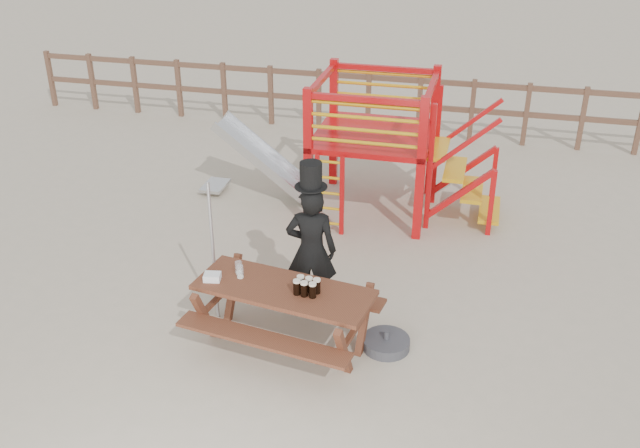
% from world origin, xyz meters
% --- Properties ---
extents(ground, '(60.00, 60.00, 0.00)m').
position_xyz_m(ground, '(0.00, 0.00, 0.00)').
color(ground, '#B4A48C').
rests_on(ground, ground).
extents(back_fence, '(15.09, 0.09, 1.20)m').
position_xyz_m(back_fence, '(0.00, 7.00, 0.74)').
color(back_fence, brown).
rests_on(back_fence, ground).
extents(playground_fort, '(4.71, 1.84, 2.10)m').
position_xyz_m(playground_fort, '(0.12, 3.58, 1.07)').
color(playground_fort, '#BD0C0E').
rests_on(playground_fort, ground).
extents(picnic_table, '(2.12, 1.62, 0.75)m').
position_xyz_m(picnic_table, '(-0.12, -0.09, 0.47)').
color(picnic_table, brown).
rests_on(picnic_table, ground).
extents(man_with_hat, '(0.64, 0.47, 1.92)m').
position_xyz_m(man_with_hat, '(0.00, 0.66, 0.86)').
color(man_with_hat, black).
rests_on(man_with_hat, ground).
extents(metal_pole, '(0.04, 0.04, 1.76)m').
position_xyz_m(metal_pole, '(-1.05, 0.25, 0.88)').
color(metal_pole, '#B2B2B7').
rests_on(metal_pole, ground).
extents(parasol_base, '(0.53, 0.53, 0.22)m').
position_xyz_m(parasol_base, '(1.00, 0.13, 0.06)').
color(parasol_base, '#39393E').
rests_on(parasol_base, ground).
extents(paper_bag, '(0.20, 0.17, 0.08)m').
position_xyz_m(paper_bag, '(-0.92, -0.12, 0.79)').
color(paper_bag, white).
rests_on(paper_bag, picnic_table).
extents(stout_pints, '(0.28, 0.19, 0.17)m').
position_xyz_m(stout_pints, '(0.16, -0.13, 0.84)').
color(stout_pints, black).
rests_on(stout_pints, picnic_table).
extents(empty_glasses, '(0.12, 0.15, 0.15)m').
position_xyz_m(empty_glasses, '(-0.66, 0.04, 0.82)').
color(empty_glasses, silver).
rests_on(empty_glasses, picnic_table).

